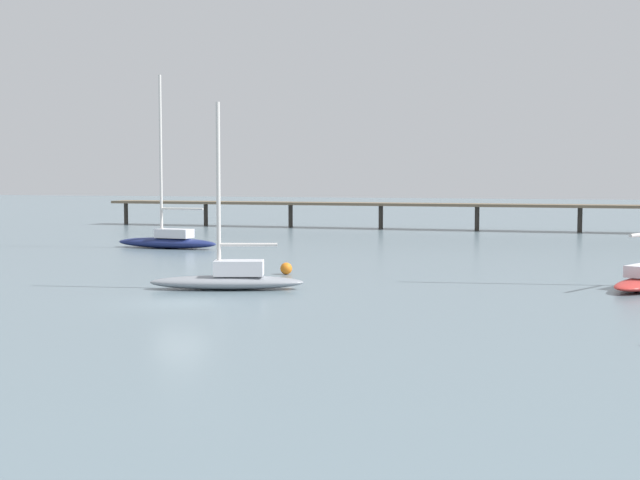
% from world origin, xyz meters
% --- Properties ---
extents(ground_plane, '(400.00, 400.00, 0.00)m').
position_xyz_m(ground_plane, '(0.00, 0.00, 0.00)').
color(ground_plane, slate).
extents(pier, '(77.04, 4.67, 7.59)m').
position_xyz_m(pier, '(14.73, 59.62, 3.77)').
color(pier, brown).
rests_on(pier, ground_plane).
extents(sailboat_navy, '(9.07, 2.52, 14.05)m').
position_xyz_m(sailboat_navy, '(-15.35, 27.80, 0.81)').
color(sailboat_navy, navy).
rests_on(sailboat_navy, ground_plane).
extents(sailboat_gray, '(8.17, 4.25, 9.65)m').
position_xyz_m(sailboat_gray, '(0.08, 5.27, 0.66)').
color(sailboat_gray, gray).
rests_on(sailboat_gray, ground_plane).
extents(mooring_buoy_near, '(0.71, 0.71, 0.71)m').
position_xyz_m(mooring_buoy_near, '(0.50, 12.72, 0.36)').
color(mooring_buoy_near, orange).
rests_on(mooring_buoy_near, ground_plane).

